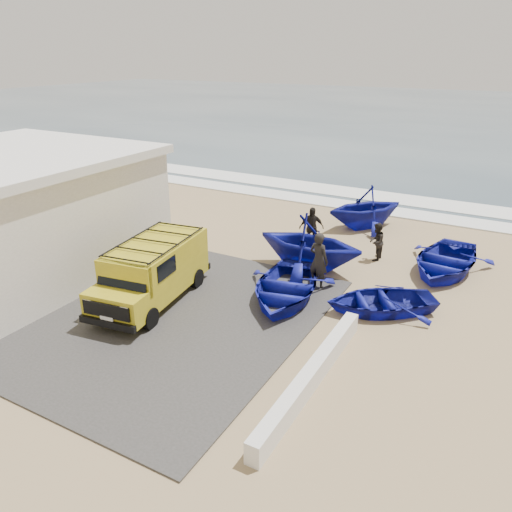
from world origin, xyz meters
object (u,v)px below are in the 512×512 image
at_px(boat_near_right, 380,301).
at_px(fisherman_front, 319,260).
at_px(van, 153,270).
at_px(boat_near_left, 285,287).
at_px(fisherman_middle, 376,242).
at_px(boat_mid_left, 310,242).
at_px(fisherman_back, 311,228).
at_px(boat_mid_right, 445,261).
at_px(building, 2,215).
at_px(parapet, 312,376).
at_px(boat_far_left, 365,207).

bearing_deg(boat_near_right, fisherman_front, -139.86).
xyz_separation_m(van, fisherman_front, (4.30, 3.49, -0.09)).
relative_size(boat_near_left, fisherman_middle, 2.78).
relative_size(boat_mid_left, fisherman_back, 2.28).
distance_m(van, fisherman_back, 7.26).
bearing_deg(fisherman_middle, fisherman_back, -88.58).
distance_m(boat_near_right, boat_mid_right, 4.28).
xyz_separation_m(building, parapet, (12.50, -1.00, -1.89)).
height_order(building, boat_mid_right, building).
height_order(fisherman_front, fisherman_middle, fisherman_front).
bearing_deg(building, van, 6.33).
xyz_separation_m(van, boat_near_right, (6.68, 2.83, -0.73)).
height_order(parapet, fisherman_middle, fisherman_middle).
relative_size(parapet, fisherman_back, 3.42).
xyz_separation_m(van, fisherman_back, (2.64, 6.76, -0.21)).
height_order(parapet, boat_mid_left, boat_mid_left).
xyz_separation_m(boat_near_right, boat_mid_left, (-3.29, 1.98, 0.70)).
bearing_deg(boat_mid_right, fisherman_front, -131.62).
distance_m(boat_near_right, fisherman_front, 2.55).
relative_size(boat_mid_left, boat_far_left, 1.07).
relative_size(building, boat_near_right, 2.73).
bearing_deg(fisherman_middle, boat_near_right, 18.53).
bearing_deg(van, building, 178.50).
relative_size(van, fisherman_middle, 3.28).
distance_m(parapet, boat_mid_left, 7.15).
distance_m(boat_near_left, boat_near_right, 3.06).
bearing_deg(boat_near_right, van, -101.41).
xyz_separation_m(boat_mid_left, fisherman_back, (-0.75, 1.95, -0.17)).
height_order(boat_mid_left, boat_far_left, boat_mid_left).
bearing_deg(boat_mid_right, building, -146.93).
height_order(building, fisherman_front, building).
height_order(boat_mid_right, fisherman_front, fisherman_front).
height_order(boat_far_left, fisherman_back, boat_far_left).
distance_m(boat_near_right, fisherman_back, 5.66).
xyz_separation_m(boat_near_right, boat_far_left, (-2.90, 7.53, 0.62)).
bearing_deg(boat_near_right, building, -109.10).
bearing_deg(building, boat_far_left, 47.85).
bearing_deg(fisherman_back, van, -147.62).
distance_m(boat_far_left, fisherman_front, 6.89).
xyz_separation_m(boat_mid_right, fisherman_back, (-5.27, -0.16, 0.43)).
height_order(building, parapet, building).
distance_m(boat_mid_left, boat_mid_right, 5.02).
xyz_separation_m(building, fisherman_front, (10.53, 4.18, -1.17)).
bearing_deg(building, fisherman_front, 21.65).
height_order(boat_mid_left, fisherman_middle, boat_mid_left).
height_order(boat_near_right, fisherman_middle, fisherman_middle).
distance_m(parapet, fisherman_front, 5.59).
distance_m(boat_near_left, fisherman_back, 4.79).
distance_m(van, boat_far_left, 11.02).
height_order(boat_near_left, boat_near_right, boat_near_left).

